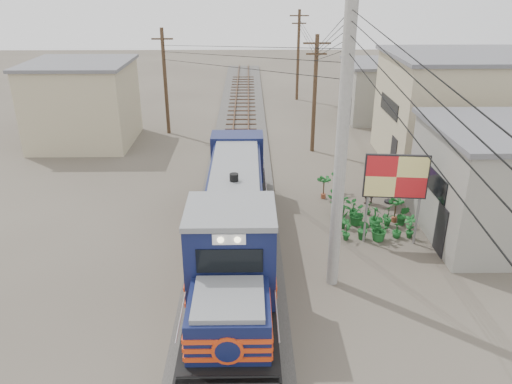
{
  "coord_description": "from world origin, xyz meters",
  "views": [
    {
      "loc": [
        0.56,
        -15.52,
        10.08
      ],
      "look_at": [
        0.83,
        2.56,
        2.2
      ],
      "focal_mm": 35.0,
      "sensor_mm": 36.0,
      "label": 1
    }
  ],
  "objects_px": {
    "market_umbrella": "(393,163)",
    "vendor": "(369,187)",
    "billboard": "(396,179)",
    "locomotive": "(234,223)"
  },
  "relations": [
    {
      "from": "locomotive",
      "to": "market_umbrella",
      "type": "xyz_separation_m",
      "value": [
        7.29,
        5.2,
        0.42
      ]
    },
    {
      "from": "market_umbrella",
      "to": "vendor",
      "type": "height_order",
      "value": "market_umbrella"
    },
    {
      "from": "vendor",
      "to": "billboard",
      "type": "bearing_deg",
      "value": 65.68
    },
    {
      "from": "locomotive",
      "to": "vendor",
      "type": "xyz_separation_m",
      "value": [
        6.27,
        5.12,
        -0.78
      ]
    },
    {
      "from": "market_umbrella",
      "to": "billboard",
      "type": "bearing_deg",
      "value": -104.69
    },
    {
      "from": "billboard",
      "to": "vendor",
      "type": "bearing_deg",
      "value": 95.89
    },
    {
      "from": "market_umbrella",
      "to": "vendor",
      "type": "distance_m",
      "value": 1.58
    },
    {
      "from": "locomotive",
      "to": "vendor",
      "type": "distance_m",
      "value": 8.13
    },
    {
      "from": "billboard",
      "to": "market_umbrella",
      "type": "distance_m",
      "value": 4.11
    },
    {
      "from": "billboard",
      "to": "market_umbrella",
      "type": "bearing_deg",
      "value": 81.23
    }
  ]
}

